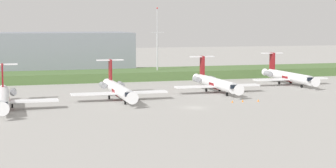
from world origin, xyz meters
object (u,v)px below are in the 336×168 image
(regional_jet_third, at_px, (215,83))
(antenna_mast, at_px, (157,49))
(regional_jet_nearest, at_px, (3,98))
(safety_cone_front_marker, at_px, (232,101))
(safety_cone_rear_marker, at_px, (258,100))
(regional_jet_second, at_px, (118,89))
(regional_jet_fourth, at_px, (288,76))
(safety_cone_mid_marker, at_px, (243,101))

(regional_jet_third, height_order, antenna_mast, antenna_mast)
(regional_jet_nearest, xyz_separation_m, antenna_mast, (48.12, 53.25, 7.07))
(safety_cone_front_marker, relative_size, safety_cone_rear_marker, 1.00)
(safety_cone_rear_marker, bearing_deg, antenna_mast, 98.87)
(regional_jet_second, relative_size, safety_cone_front_marker, 56.36)
(regional_jet_third, bearing_deg, antenna_mast, 98.21)
(regional_jet_second, height_order, antenna_mast, antenna_mast)
(regional_jet_nearest, height_order, safety_cone_front_marker, regional_jet_nearest)
(regional_jet_second, relative_size, antenna_mast, 1.34)
(safety_cone_front_marker, bearing_deg, antenna_mast, 92.54)
(regional_jet_second, xyz_separation_m, regional_jet_fourth, (54.44, 17.89, 0.00))
(safety_cone_front_marker, xyz_separation_m, safety_cone_mid_marker, (2.67, 0.22, 0.00))
(regional_jet_fourth, relative_size, safety_cone_rear_marker, 56.36)
(regional_jet_fourth, height_order, antenna_mast, antenna_mast)
(antenna_mast, bearing_deg, regional_jet_third, -81.79)
(safety_cone_front_marker, bearing_deg, regional_jet_third, 80.92)
(antenna_mast, xyz_separation_m, safety_cone_rear_marker, (8.96, -57.43, -9.34))
(regional_jet_third, distance_m, safety_cone_mid_marker, 18.72)
(regional_jet_nearest, xyz_separation_m, safety_cone_rear_marker, (57.08, -4.17, -2.26))
(safety_cone_front_marker, height_order, safety_cone_mid_marker, same)
(regional_jet_fourth, distance_m, safety_cone_rear_marker, 38.20)
(safety_cone_front_marker, height_order, safety_cone_rear_marker, same)
(safety_cone_mid_marker, relative_size, safety_cone_rear_marker, 1.00)
(regional_jet_third, height_order, safety_cone_mid_marker, regional_jet_third)
(antenna_mast, relative_size, safety_cone_mid_marker, 42.10)
(regional_jet_fourth, xyz_separation_m, antenna_mast, (-32.65, 27.54, 7.07))
(safety_cone_mid_marker, bearing_deg, safety_cone_rear_marker, -5.92)
(regional_jet_third, height_order, safety_cone_rear_marker, regional_jet_third)
(regional_jet_second, distance_m, safety_cone_front_marker, 27.16)
(regional_jet_nearest, distance_m, regional_jet_third, 55.67)
(regional_jet_nearest, height_order, antenna_mast, antenna_mast)
(regional_jet_nearest, bearing_deg, safety_cone_mid_marker, -4.06)
(antenna_mast, relative_size, safety_cone_front_marker, 42.10)
(regional_jet_nearest, height_order, regional_jet_second, same)
(antenna_mast, xyz_separation_m, safety_cone_mid_marker, (5.21, -57.04, -9.34))
(regional_jet_second, xyz_separation_m, safety_cone_mid_marker, (27.00, -11.61, -2.26))
(regional_jet_nearest, relative_size, safety_cone_mid_marker, 56.36)
(antenna_mast, xyz_separation_m, safety_cone_front_marker, (2.54, -57.26, -9.34))
(regional_jet_second, distance_m, safety_cone_mid_marker, 29.48)
(regional_jet_nearest, relative_size, safety_cone_rear_marker, 56.36)
(regional_jet_third, bearing_deg, safety_cone_mid_marker, -91.04)
(regional_jet_third, relative_size, safety_cone_front_marker, 56.36)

